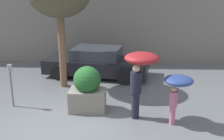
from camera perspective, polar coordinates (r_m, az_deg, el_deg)
ground_plane at (r=7.85m, az=-10.05°, el=-10.66°), size 40.00×40.00×0.00m
planter_box at (r=8.31m, az=-5.02°, el=-4.02°), size 1.06×0.81×1.35m
person_adult at (r=7.55m, az=5.71°, el=0.55°), size 0.93×0.93×1.88m
person_child at (r=7.43m, az=13.16°, el=-3.04°), size 0.75×0.75×1.37m
parked_car_near at (r=11.53m, az=-3.08°, el=1.51°), size 4.39×2.45×1.18m
parking_meter at (r=8.95m, az=-19.93°, el=-1.32°), size 0.14×0.14×1.34m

